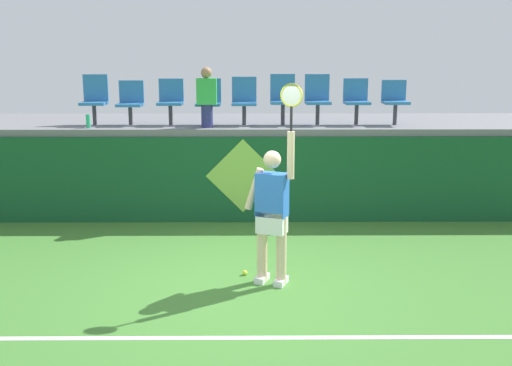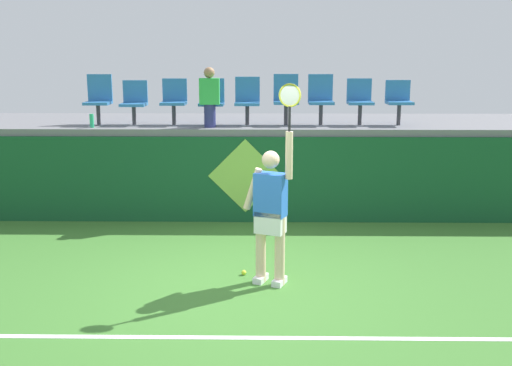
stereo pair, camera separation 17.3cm
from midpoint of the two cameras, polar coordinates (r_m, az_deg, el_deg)
name	(u,v)px [view 2 (the right image)]	position (r m, az deg, el deg)	size (l,w,h in m)	color
ground_plane	(239,288)	(7.74, -0.91, -9.82)	(40.00, 40.00, 0.00)	#3D752D
court_back_wall	(246,179)	(10.48, -0.42, 0.38)	(11.44, 0.20, 1.48)	#144C28
spectator_platform	(248,124)	(11.60, -0.30, 5.57)	(11.44, 2.64, 0.12)	slate
court_baseline_stripe	(234,338)	(6.51, -1.27, -14.27)	(10.30, 0.08, 0.01)	white
tennis_player	(271,210)	(7.60, 2.05, -2.52)	(0.71, 0.39, 2.54)	white
tennis_ball	(244,273)	(8.15, -0.53, -8.39)	(0.07, 0.07, 0.07)	#D1E533
water_bottle	(92,121)	(10.89, -14.68, 5.66)	(0.07, 0.07, 0.23)	#26B272
stadium_chair_0	(99,97)	(11.33, -14.08, 7.78)	(0.44, 0.42, 0.89)	#38383D
stadium_chair_1	(134,100)	(11.18, -10.88, 7.61)	(0.44, 0.42, 0.78)	#38383D
stadium_chair_2	(174,99)	(11.06, -7.23, 7.80)	(0.44, 0.42, 0.81)	#38383D
stadium_chair_3	(212,99)	(10.99, -3.71, 7.81)	(0.44, 0.42, 0.81)	#38383D
stadium_chair_4	(248,99)	(10.96, -0.34, 7.90)	(0.44, 0.42, 0.84)	#38383D
stadium_chair_5	(286,97)	(10.96, 3.28, 8.04)	(0.44, 0.42, 0.89)	#38383D
stadium_chair_6	(321,97)	(11.01, 6.54, 7.98)	(0.44, 0.42, 0.89)	#38383D
stadium_chair_7	(360,99)	(11.09, 10.14, 7.76)	(0.44, 0.42, 0.81)	#38383D
stadium_chair_8	(399,99)	(11.22, 13.65, 7.61)	(0.44, 0.42, 0.79)	#38383D
spectator_0	(210,96)	(10.57, -3.89, 8.09)	(0.34, 0.20, 1.03)	navy
wall_signage_mount	(246,222)	(10.55, -0.51, -3.67)	(1.27, 0.01, 1.45)	#144C28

